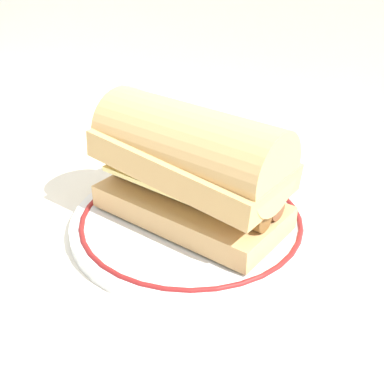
% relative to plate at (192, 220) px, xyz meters
% --- Properties ---
extents(ground_plane, '(1.50, 1.50, 0.00)m').
position_rel_plate_xyz_m(ground_plane, '(0.02, -0.00, -0.01)').
color(ground_plane, white).
extents(plate, '(0.27, 0.27, 0.01)m').
position_rel_plate_xyz_m(plate, '(0.00, 0.00, 0.00)').
color(plate, white).
rests_on(plate, ground_plane).
extents(sausage_sandwich, '(0.23, 0.15, 0.13)m').
position_rel_plate_xyz_m(sausage_sandwich, '(0.00, 0.00, 0.07)').
color(sausage_sandwich, tan).
rests_on(sausage_sandwich, plate).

